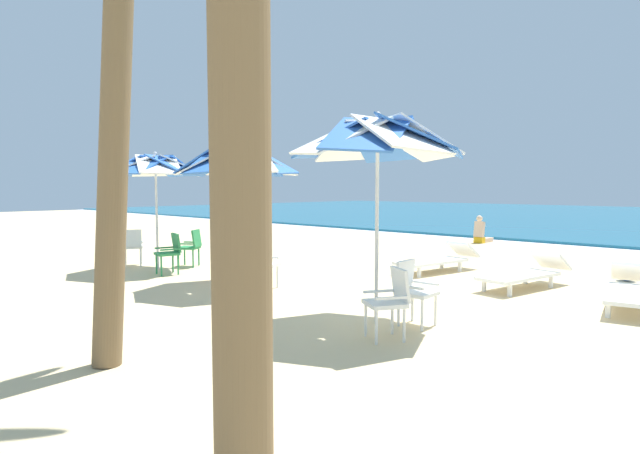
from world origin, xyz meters
name	(u,v)px	position (x,y,z in m)	size (l,w,h in m)	color
ground_plane	(483,296)	(0.00, 0.00, 0.00)	(80.00, 80.00, 0.00)	beige
surf_foam	(620,250)	(0.00, 8.80, 0.01)	(80.00, 0.70, 0.01)	white
beach_umbrella_0	(378,140)	(-0.33, -2.55, 2.47)	(2.38, 2.38, 2.85)	silver
plastic_chair_0	(390,298)	(0.29, -3.09, 0.50)	(0.61, 0.62, 0.87)	white
plastic_chair_1	(413,288)	(0.14, -2.37, 0.50)	(0.49, 0.46, 0.87)	white
beach_umbrella_1	(236,161)	(-3.81, -2.27, 2.32)	(2.34, 2.34, 2.72)	silver
plastic_chair_2	(241,255)	(-4.19, -1.89, 0.50)	(0.48, 0.51, 0.87)	red
plastic_chair_3	(261,261)	(-3.23, -2.18, 0.50)	(0.60, 0.58, 0.87)	white
beach_umbrella_2	(156,167)	(-6.67, -2.34, 2.30)	(2.25, 2.25, 2.63)	silver
plastic_chair_4	(191,245)	(-6.42, -1.62, 0.50)	(0.63, 0.62, 0.87)	#2D8C4C
plastic_chair_5	(133,245)	(-7.50, -2.52, 0.50)	(0.62, 0.61, 0.87)	white
plastic_chair_6	(170,251)	(-5.83, -2.51, 0.50)	(0.53, 0.55, 0.87)	#2D8C4C
sun_lounger_0	(631,290)	(2.02, 0.73, 0.28)	(1.03, 2.23, 0.62)	white
sun_lounger_1	(525,273)	(0.24, 1.15, 0.28)	(1.01, 2.22, 0.62)	white
sun_lounger_2	(438,259)	(-1.86, 1.65, 0.28)	(1.01, 2.22, 0.62)	white
palm_tree_1	(116,6)	(-1.29, -5.66, 3.66)	(3.35, 3.07, 5.76)	brown
beach_ball	(627,273)	(1.40, 3.27, 0.17)	(0.33, 0.33, 0.33)	blue
beachgoer_seated	(481,234)	(-3.90, 7.89, 0.29)	(0.30, 0.93, 0.92)	yellow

